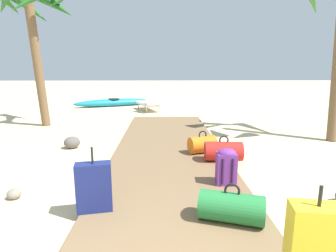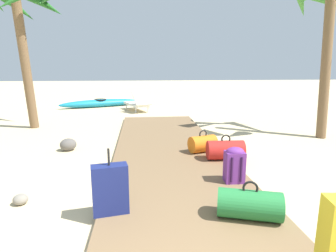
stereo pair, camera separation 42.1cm
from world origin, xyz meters
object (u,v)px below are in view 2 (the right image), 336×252
object	(u,v)px
palm_tree_far_left	(20,9)
kayak	(100,103)
backpack_purple	(234,164)
duffel_bag_green	(249,204)
lounge_chair	(138,103)
palm_tree_far_right	(332,5)
duffel_bag_orange	(203,144)
duffel_bag_red	(225,150)
suitcase_navy	(110,189)

from	to	relation	value
palm_tree_far_left	kayak	bearing A→B (deg)	72.73
backpack_purple	kayak	world-z (taller)	backpack_purple
duffel_bag_green	lounge_chair	size ratio (longest dim) A/B	0.44
palm_tree_far_right	lounge_chair	world-z (taller)	palm_tree_far_right
palm_tree_far_right	duffel_bag_orange	bearing A→B (deg)	-157.91
duffel_bag_red	lounge_chair	size ratio (longest dim) A/B	0.39
duffel_bag_orange	kayak	xyz separation A→B (m)	(-2.83, 6.90, -0.08)
duffel_bag_orange	lounge_chair	world-z (taller)	lounge_chair
palm_tree_far_right	suitcase_navy	bearing A→B (deg)	-143.80
backpack_purple	duffel_bag_green	size ratio (longest dim) A/B	0.69
duffel_bag_red	palm_tree_far_right	bearing A→B (deg)	31.49
duffel_bag_red	kayak	world-z (taller)	duffel_bag_red
palm_tree_far_left	duffel_bag_green	bearing A→B (deg)	-51.58
duffel_bag_red	backpack_purple	bearing A→B (deg)	-100.01
suitcase_navy	duffel_bag_orange	bearing A→B (deg)	54.70
duffel_bag_red	palm_tree_far_right	size ratio (longest dim) A/B	0.17
duffel_bag_red	lounge_chair	world-z (taller)	lounge_chair
suitcase_navy	duffel_bag_red	bearing A→B (deg)	42.65
duffel_bag_red	kayak	bearing A→B (deg)	112.99
palm_tree_far_left	suitcase_navy	bearing A→B (deg)	-61.94
palm_tree_far_left	kayak	size ratio (longest dim) A/B	1.16
backpack_purple	suitcase_navy	distance (m)	1.78
palm_tree_far_right	backpack_purple	bearing A→B (deg)	-138.12
suitcase_navy	duffel_bag_red	distance (m)	2.46
duffel_bag_orange	duffel_bag_green	bearing A→B (deg)	-90.80
palm_tree_far_right	duffel_bag_green	bearing A→B (deg)	-130.94
duffel_bag_green	duffel_bag_red	world-z (taller)	duffel_bag_red
duffel_bag_orange	kayak	bearing A→B (deg)	112.31
duffel_bag_orange	palm_tree_far_left	distance (m)	5.71
palm_tree_far_right	lounge_chair	distance (m)	6.73
suitcase_navy	duffel_bag_green	size ratio (longest dim) A/B	1.02
duffel_bag_red	kayak	size ratio (longest dim) A/B	0.20
duffel_bag_green	palm_tree_far_left	world-z (taller)	palm_tree_far_left
duffel_bag_orange	palm_tree_far_right	world-z (taller)	palm_tree_far_right
backpack_purple	lounge_chair	distance (m)	7.17
backpack_purple	kayak	size ratio (longest dim) A/B	0.15
palm_tree_far_left	lounge_chair	bearing A→B (deg)	44.72
duffel_bag_orange	lounge_chair	size ratio (longest dim) A/B	0.34
lounge_chair	kayak	distance (m)	2.05
duffel_bag_orange	kayak	size ratio (longest dim) A/B	0.17
suitcase_navy	lounge_chair	xyz separation A→B (m)	(0.26, 7.73, -0.03)
palm_tree_far_left	duffel_bag_orange	bearing A→B (deg)	-33.80
kayak	palm_tree_far_left	bearing A→B (deg)	-107.27
duffel_bag_green	duffel_bag_red	distance (m)	1.95
duffel_bag_orange	duffel_bag_red	size ratio (longest dim) A/B	0.88
duffel_bag_orange	backpack_purple	bearing A→B (deg)	-85.02
backpack_purple	lounge_chair	bearing A→B (deg)	101.07
lounge_chair	duffel_bag_orange	bearing A→B (deg)	-77.40
lounge_chair	kayak	size ratio (longest dim) A/B	0.50
duffel_bag_orange	duffel_bag_green	size ratio (longest dim) A/B	0.78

